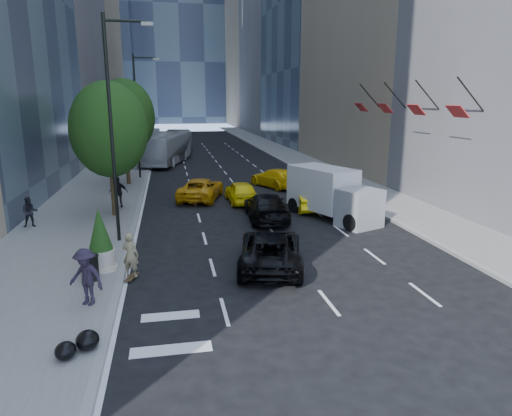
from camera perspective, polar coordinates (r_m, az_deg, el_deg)
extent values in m
plane|color=black|center=(19.00, 2.11, -6.91)|extent=(160.00, 160.00, 0.00)
cube|color=slate|center=(48.06, -16.74, 5.09)|extent=(6.00, 120.00, 0.15)
cube|color=slate|center=(49.82, 5.65, 5.87)|extent=(4.00, 120.00, 0.15)
cube|color=gray|center=(119.67, 2.00, 22.31)|extent=(20.00, 24.00, 50.00)
cylinder|color=black|center=(21.54, -17.62, 8.95)|extent=(0.16, 0.16, 10.00)
cylinder|color=black|center=(21.65, -16.02, 21.58)|extent=(1.80, 0.12, 0.12)
cube|color=#99998C|center=(21.59, -13.45, 21.48)|extent=(0.50, 0.22, 0.15)
cylinder|color=black|center=(39.45, -14.69, 10.92)|extent=(0.16, 0.16, 10.00)
cylinder|color=black|center=(39.51, -13.75, 17.81)|extent=(1.80, 0.12, 0.12)
cube|color=#99998C|center=(39.48, -12.37, 17.74)|extent=(0.50, 0.22, 0.15)
cylinder|color=#2F2212|center=(26.99, -17.41, 2.41)|extent=(0.30, 0.30, 3.15)
ellipsoid|color=#0F370F|center=(26.59, -17.91, 9.31)|extent=(4.20, 4.20, 5.25)
cylinder|color=#2F2212|center=(36.80, -15.76, 5.51)|extent=(0.30, 0.30, 3.38)
ellipsoid|color=#0F370F|center=(36.51, -16.11, 10.94)|extent=(4.50, 4.50, 5.62)
cylinder|color=#2F2212|center=(49.70, -14.56, 7.27)|extent=(0.30, 0.30, 2.93)
ellipsoid|color=#0F370F|center=(49.49, -14.77, 10.75)|extent=(3.90, 3.90, 4.88)
cylinder|color=black|center=(57.53, -13.35, 9.27)|extent=(0.14, 0.14, 5.20)
imported|color=black|center=(57.44, -13.44, 10.86)|extent=(2.48, 0.53, 1.00)
cylinder|color=black|center=(26.20, 25.24, 12.74)|extent=(1.75, 0.08, 1.75)
cube|color=#AB2727|center=(25.83, 23.86, 10.99)|extent=(0.64, 1.30, 0.64)
cylinder|color=black|center=(29.55, 20.63, 13.10)|extent=(1.75, 0.08, 1.75)
cube|color=#AB2727|center=(29.22, 19.38, 11.53)|extent=(0.64, 1.30, 0.64)
cylinder|color=black|center=(33.04, 16.98, 13.32)|extent=(1.75, 0.08, 1.75)
cube|color=#AB2727|center=(32.75, 15.85, 11.90)|extent=(0.64, 1.30, 0.64)
cylinder|color=black|center=(36.64, 14.03, 13.46)|extent=(1.75, 0.08, 1.75)
cube|color=#AB2727|center=(36.38, 13.00, 12.17)|extent=(0.64, 1.30, 0.64)
imported|color=#8B7D57|center=(17.69, -15.41, -6.03)|extent=(0.73, 0.60, 1.72)
imported|color=black|center=(18.41, 1.83, -5.20)|extent=(3.52, 5.62, 1.45)
imported|color=black|center=(25.47, 1.30, 0.16)|extent=(2.41, 5.30, 1.51)
imported|color=yellow|center=(29.79, -1.88, 2.05)|extent=(1.84, 4.28, 1.44)
imported|color=yellow|center=(28.23, 6.36, 1.30)|extent=(1.89, 4.37, 1.40)
imported|color=orange|center=(30.98, -6.89, 2.41)|extent=(3.79, 5.67, 1.44)
imported|color=yellow|center=(35.14, 2.44, 3.79)|extent=(3.74, 5.26, 1.41)
imported|color=#B8BABE|center=(49.21, -10.96, 7.46)|extent=(5.76, 12.26, 3.33)
cube|color=silver|center=(26.62, 8.30, 2.53)|extent=(3.47, 4.53, 2.37)
cube|color=gray|center=(24.64, 12.80, -0.02)|extent=(2.53, 2.38, 2.02)
cylinder|color=black|center=(23.90, 11.77, -1.79)|extent=(0.61, 0.93, 0.88)
cylinder|color=black|center=(25.19, 14.77, -1.17)|extent=(0.61, 0.93, 0.88)
cylinder|color=black|center=(27.36, 4.83, 0.38)|extent=(0.61, 0.93, 0.88)
cylinder|color=black|center=(28.49, 7.77, 0.83)|extent=(0.61, 0.93, 0.88)
imported|color=black|center=(26.21, -26.42, -0.46)|extent=(0.87, 0.74, 1.58)
imported|color=black|center=(28.92, -16.81, 1.89)|extent=(1.12, 0.49, 1.89)
imported|color=#261F2E|center=(15.66, -20.49, -8.07)|extent=(1.41, 1.21, 1.89)
cylinder|color=black|center=(17.86, -20.02, -7.08)|extent=(0.60, 0.60, 0.90)
cylinder|color=beige|center=(18.78, -18.70, -6.09)|extent=(1.02, 1.02, 0.81)
cone|color=#0F370F|center=(18.42, -18.99, -2.51)|extent=(0.92, 0.92, 1.63)
ellipsoid|color=black|center=(13.31, -20.32, -15.24)|extent=(0.61, 0.67, 0.52)
ellipsoid|color=black|center=(13.09, -22.72, -16.14)|extent=(0.54, 0.59, 0.45)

